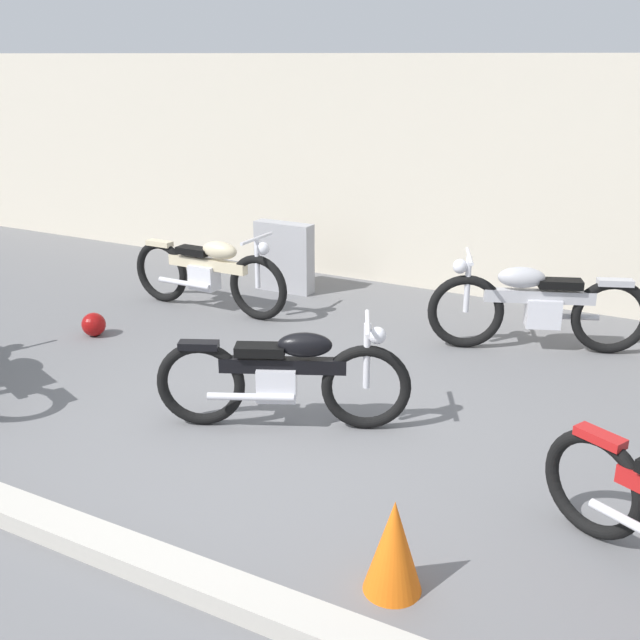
{
  "coord_description": "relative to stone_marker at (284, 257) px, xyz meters",
  "views": [
    {
      "loc": [
        2.69,
        -4.1,
        2.73
      ],
      "look_at": [
        -0.22,
        1.32,
        0.55
      ],
      "focal_mm": 42.14,
      "sensor_mm": 36.0,
      "label": 1
    }
  ],
  "objects": [
    {
      "name": "motorcycle_silver",
      "position": [
        3.14,
        -0.54,
        0.03
      ],
      "size": [
        1.99,
        0.96,
        0.94
      ],
      "rotation": [
        0.0,
        0.0,
        3.52
      ],
      "color": "black",
      "rests_on": "ground_plane"
    },
    {
      "name": "motorcycle_cream",
      "position": [
        -0.35,
        -1.04,
        0.02
      ],
      "size": [
        2.05,
        0.57,
        0.92
      ],
      "rotation": [
        0.0,
        0.0,
        -0.01
      ],
      "color": "black",
      "rests_on": "ground_plane"
    },
    {
      "name": "stone_marker",
      "position": [
        0.0,
        0.0,
        0.0
      ],
      "size": [
        0.73,
        0.2,
        0.84
      ],
      "primitive_type": "cube",
      "rotation": [
        0.0,
        0.0,
        -0.0
      ],
      "color": "#9E9EA3",
      "rests_on": "ground_plane"
    },
    {
      "name": "motorcycle_black",
      "position": [
        1.83,
        -3.06,
        0.0
      ],
      "size": [
        1.8,
        0.98,
        0.88
      ],
      "rotation": [
        0.0,
        0.0,
        0.44
      ],
      "color": "black",
      "rests_on": "ground_plane"
    },
    {
      "name": "traffic_cone",
      "position": [
        3.3,
        -4.41,
        -0.15
      ],
      "size": [
        0.32,
        0.32,
        0.55
      ],
      "primitive_type": "cone",
      "color": "orange",
      "rests_on": "ground_plane"
    },
    {
      "name": "building_wall",
      "position": [
        1.85,
        1.03,
        0.95
      ],
      "size": [
        18.0,
        0.3,
        2.74
      ],
      "primitive_type": "cube",
      "color": "beige",
      "rests_on": "ground_plane"
    },
    {
      "name": "ground_plane",
      "position": [
        1.85,
        -3.44,
        -0.42
      ],
      "size": [
        40.0,
        40.0,
        0.0
      ],
      "primitive_type": "plane",
      "color": "slate"
    },
    {
      "name": "helmet",
      "position": [
        -0.92,
        -2.27,
        -0.3
      ],
      "size": [
        0.24,
        0.24,
        0.24
      ],
      "primitive_type": "sphere",
      "color": "maroon",
      "rests_on": "ground_plane"
    },
    {
      "name": "curb_strip",
      "position": [
        1.85,
        -4.92,
        -0.36
      ],
      "size": [
        18.0,
        0.24,
        0.12
      ],
      "primitive_type": "cube",
      "color": "#B7B2A8",
      "rests_on": "ground_plane"
    }
  ]
}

